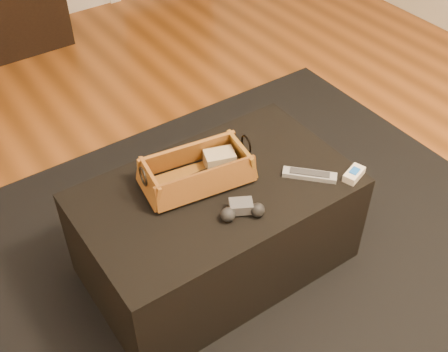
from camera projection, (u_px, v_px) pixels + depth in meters
floor at (234, 315)px, 2.13m from camera, size 5.00×5.50×0.01m
area_rug at (224, 271)px, 2.28m from camera, size 2.60×2.00×0.01m
ottoman at (217, 227)px, 2.16m from camera, size 1.00×0.60×0.42m
tv_remote at (194, 181)px, 2.01m from camera, size 0.21×0.06×0.02m
cloth_bundle at (220, 159)px, 2.07m from camera, size 0.13×0.11×0.06m
wicker_basket at (197, 172)px, 2.01m from camera, size 0.43×0.26×0.14m
game_controller at (242, 210)px, 1.90m from camera, size 0.16×0.12×0.05m
silver_remote at (310, 175)px, 2.06m from camera, size 0.17×0.17×0.02m
cream_gadget at (354, 174)px, 2.05m from camera, size 0.10×0.07×0.03m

